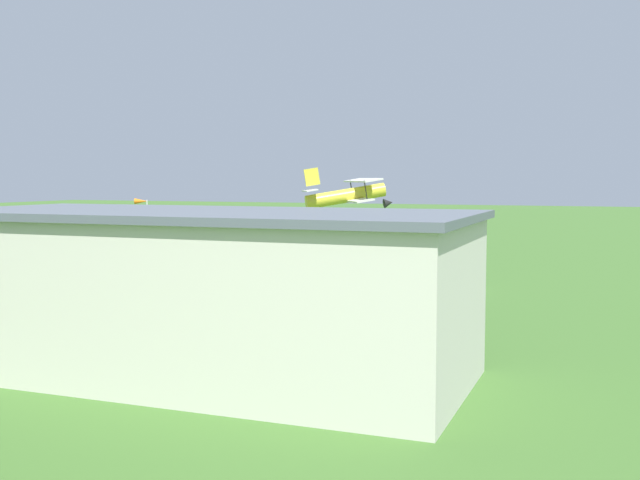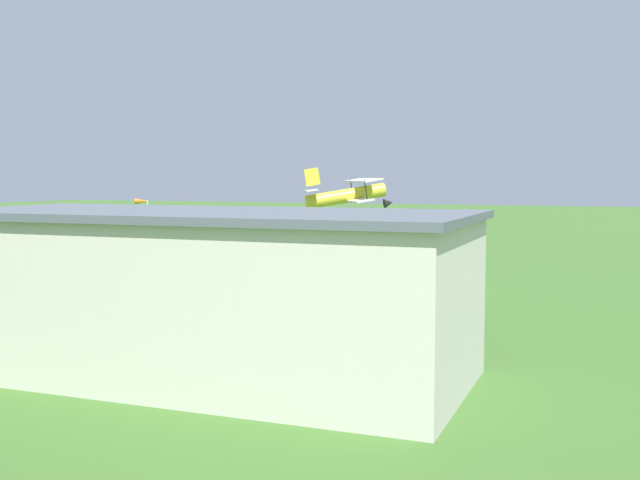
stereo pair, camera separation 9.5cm
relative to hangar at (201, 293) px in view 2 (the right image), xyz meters
name	(u,v)px [view 2 (the right image)]	position (x,y,z in m)	size (l,w,h in m)	color
ground_plane	(447,290)	(-5.01, -30.50, -3.80)	(400.00, 400.00, 0.00)	#3D6628
hangar	(201,293)	(0.00, 0.00, 0.00)	(24.78, 11.10, 7.58)	beige
biplane	(349,195)	(1.64, -25.46, 3.98)	(7.18, 7.69, 3.89)	yellow
car_black	(68,304)	(15.48, -9.41, -2.95)	(2.39, 4.73, 1.64)	black
person_at_fence_line	(132,307)	(10.91, -10.05, -2.91)	(0.52, 0.52, 1.77)	#3F3F47
person_beside_truck	(381,311)	(-4.31, -14.27, -2.94)	(0.38, 0.38, 1.73)	orange
person_crossing_taxiway	(286,300)	(3.02, -16.33, -2.94)	(0.46, 0.46, 1.72)	navy
person_watching_takeoff	(151,294)	(13.13, -15.45, -2.98)	(0.52, 0.52, 1.64)	orange
windsock	(143,207)	(27.38, -35.40, 2.34)	(1.48, 1.06, 7.01)	silver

